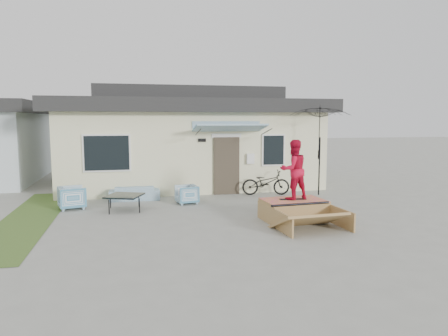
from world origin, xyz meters
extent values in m
plane|color=gray|center=(0.00, 0.00, 0.00)|extent=(90.00, 90.00, 0.00)
cube|color=#3C5B24|center=(-5.20, 2.00, 0.00)|extent=(1.40, 8.00, 0.01)
cube|color=beige|center=(0.00, 8.00, 1.50)|extent=(10.00, 7.00, 3.00)
cube|color=black|center=(0.00, 8.00, 3.25)|extent=(10.80, 7.80, 0.50)
cube|color=black|center=(0.00, 8.00, 3.80)|extent=(7.50, 4.50, 0.60)
cube|color=#3F3528|center=(1.00, 4.46, 1.05)|extent=(0.95, 0.08, 2.10)
cube|color=white|center=(-3.20, 4.47, 1.60)|extent=(1.60, 0.06, 1.30)
cube|color=white|center=(2.80, 4.47, 1.60)|extent=(0.90, 0.06, 1.20)
cube|color=teal|center=(1.00, 3.95, 2.45)|extent=(2.50, 1.09, 0.29)
imported|color=teal|center=(-2.31, 4.13, 0.33)|extent=(1.71, 0.54, 0.66)
imported|color=teal|center=(-4.20, 3.10, 0.39)|extent=(0.88, 0.92, 0.78)
imported|color=teal|center=(-0.66, 3.09, 0.34)|extent=(0.71, 0.74, 0.67)
cube|color=black|center=(-2.63, 2.50, 0.24)|extent=(1.27, 1.27, 0.48)
imported|color=black|center=(2.36, 4.00, 0.55)|extent=(1.81, 0.90, 1.11)
cylinder|color=black|center=(4.24, 3.58, 1.05)|extent=(0.05, 0.05, 2.10)
imported|color=black|center=(4.24, 3.58, 1.75)|extent=(2.32, 2.17, 0.90)
cube|color=black|center=(1.91, 0.34, 0.57)|extent=(0.75, 0.26, 0.05)
imported|color=red|center=(1.91, 0.34, 1.41)|extent=(0.89, 0.74, 1.63)
camera|label=1|loc=(-2.40, -10.07, 2.75)|focal=32.98mm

